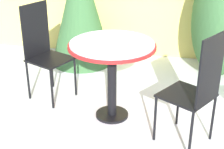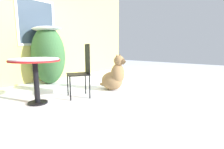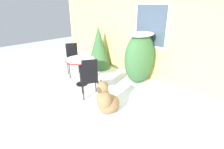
# 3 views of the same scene
# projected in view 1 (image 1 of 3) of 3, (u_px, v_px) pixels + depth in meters

# --- Properties ---
(shrub_left) EXTENTS (0.73, 1.10, 1.50)m
(shrub_left) POSITION_uv_depth(u_px,v_px,m) (222.00, 14.00, 4.15)
(shrub_left) COLOR #386638
(shrub_left) RESTS_ON ground_plane
(evergreen_bush) EXTENTS (0.84, 0.84, 1.53)m
(evergreen_bush) POSITION_uv_depth(u_px,v_px,m) (80.00, 8.00, 4.52)
(evergreen_bush) COLOR #386638
(evergreen_bush) RESTS_ON ground_plane
(patio_table) EXTENTS (0.83, 0.83, 0.79)m
(patio_table) POSITION_uv_depth(u_px,v_px,m) (112.00, 55.00, 3.24)
(patio_table) COLOR black
(patio_table) RESTS_ON ground_plane
(patio_chair_near_table) EXTENTS (0.53, 0.53, 1.04)m
(patio_chair_near_table) POSITION_uv_depth(u_px,v_px,m) (44.00, 49.00, 3.71)
(patio_chair_near_table) COLOR black
(patio_chair_near_table) RESTS_ON ground_plane
(patio_chair_far_side) EXTENTS (0.55, 0.55, 1.04)m
(patio_chair_far_side) POSITION_uv_depth(u_px,v_px,m) (196.00, 88.00, 2.86)
(patio_chair_far_side) COLOR black
(patio_chair_far_side) RESTS_ON ground_plane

